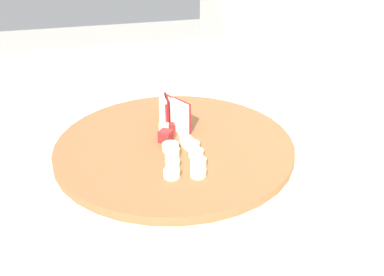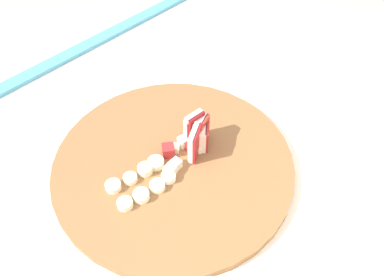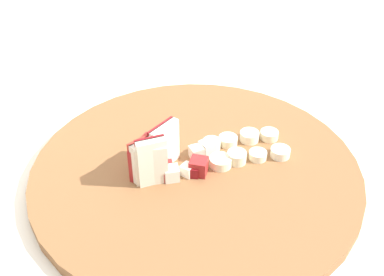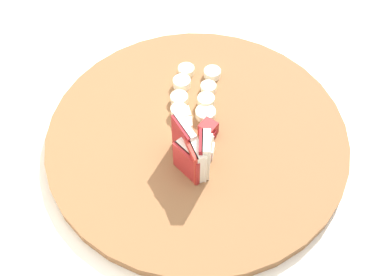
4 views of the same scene
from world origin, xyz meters
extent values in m
cube|color=silver|center=(0.00, 0.44, 0.65)|extent=(2.40, 0.04, 1.30)
cylinder|color=brown|center=(-0.04, 0.02, 0.89)|extent=(0.43, 0.43, 0.02)
cube|color=#A32323|center=(-0.11, 0.02, 0.92)|extent=(0.04, 0.02, 0.06)
cube|color=#EFE5CC|center=(-0.11, 0.02, 0.92)|extent=(0.04, 0.02, 0.06)
cube|color=maroon|center=(-0.11, 0.02, 0.93)|extent=(0.04, 0.01, 0.06)
cube|color=beige|center=(-0.11, 0.02, 0.93)|extent=(0.04, 0.01, 0.06)
cube|color=#B22D23|center=(-0.11, 0.04, 0.92)|extent=(0.04, 0.02, 0.06)
cube|color=#EFE5CC|center=(-0.11, 0.03, 0.92)|extent=(0.04, 0.02, 0.06)
cube|color=maroon|center=(-0.08, 0.05, 0.93)|extent=(0.04, 0.02, 0.06)
cube|color=white|center=(-0.08, 0.04, 0.93)|extent=(0.05, 0.03, 0.06)
cube|color=#A32323|center=(-0.11, 0.04, 0.92)|extent=(0.04, 0.03, 0.05)
cube|color=#EFE5CC|center=(-0.11, 0.04, 0.92)|extent=(0.04, 0.04, 0.05)
cube|color=white|center=(-0.08, 0.01, 0.90)|extent=(0.02, 0.02, 0.02)
cube|color=maroon|center=(-0.05, 0.01, 0.90)|extent=(0.02, 0.02, 0.01)
cube|color=beige|center=(-0.09, 0.04, 0.90)|extent=(0.02, 0.02, 0.02)
cube|color=beige|center=(-0.03, 0.04, 0.90)|extent=(0.02, 0.02, 0.02)
cube|color=#A32323|center=(-0.09, 0.02, 0.90)|extent=(0.02, 0.02, 0.01)
cube|color=#A32323|center=(-0.08, 0.03, 0.90)|extent=(0.02, 0.02, 0.02)
cube|color=#A32323|center=(-0.05, 0.01, 0.91)|extent=(0.03, 0.03, 0.02)
cube|color=#EFE5CC|center=(-0.02, 0.04, 0.90)|extent=(0.02, 0.02, 0.02)
cube|color=white|center=(-0.06, 0.01, 0.90)|extent=(0.02, 0.02, 0.02)
cylinder|color=beige|center=(-0.01, 0.01, 0.90)|extent=(0.03, 0.03, 0.01)
cylinder|color=beige|center=(0.01, 0.01, 0.90)|extent=(0.03, 0.03, 0.02)
cylinder|color=#F4EAC6|center=(0.04, 0.00, 0.90)|extent=(0.02, 0.02, 0.01)
cylinder|color=white|center=(0.07, -0.01, 0.90)|extent=(0.03, 0.03, 0.01)
cylinder|color=white|center=(-0.01, 0.05, 0.90)|extent=(0.02, 0.02, 0.01)
cylinder|color=#F4EAC6|center=(0.02, 0.05, 0.90)|extent=(0.03, 0.03, 0.01)
cylinder|color=white|center=(0.05, 0.04, 0.90)|extent=(0.03, 0.03, 0.01)
cylinder|color=beige|center=(0.08, 0.03, 0.90)|extent=(0.03, 0.03, 0.01)
camera|label=1|loc=(0.59, -0.13, 1.26)|focal=38.11mm
camera|label=2|loc=(0.24, 0.33, 1.41)|focal=34.08mm
camera|label=3|loc=(-0.25, -0.40, 1.28)|focal=42.90mm
camera|label=4|loc=(-0.46, 0.06, 1.43)|focal=43.93mm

